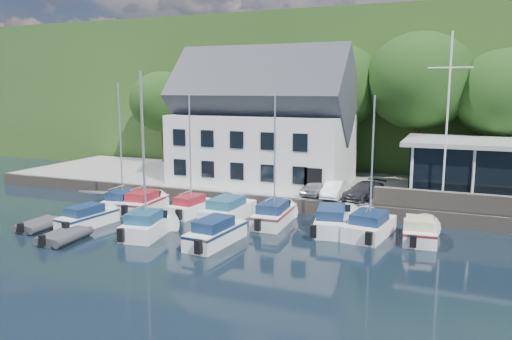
% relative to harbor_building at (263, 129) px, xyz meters
% --- Properties ---
extents(ground, '(180.00, 180.00, 0.00)m').
position_rel_harbor_building_xyz_m(ground, '(7.00, -16.50, -5.35)').
color(ground, black).
rests_on(ground, ground).
extents(quay, '(60.00, 13.00, 1.00)m').
position_rel_harbor_building_xyz_m(quay, '(7.00, 1.00, -4.85)').
color(quay, '#989893').
rests_on(quay, ground).
extents(quay_face, '(60.00, 0.30, 1.00)m').
position_rel_harbor_building_xyz_m(quay_face, '(7.00, -5.50, -4.85)').
color(quay_face, '#645B50').
rests_on(quay_face, ground).
extents(hillside, '(160.00, 75.00, 16.00)m').
position_rel_harbor_building_xyz_m(hillside, '(7.00, 45.50, 2.65)').
color(hillside, '#345921').
rests_on(hillside, ground).
extents(field_patch, '(50.00, 30.00, 0.30)m').
position_rel_harbor_building_xyz_m(field_patch, '(15.00, 53.50, 10.80)').
color(field_patch, '#606733').
rests_on(field_patch, hillside).
extents(harbor_building, '(14.40, 8.20, 8.70)m').
position_rel_harbor_building_xyz_m(harbor_building, '(0.00, 0.00, 0.00)').
color(harbor_building, white).
rests_on(harbor_building, quay).
extents(club_pavilion, '(13.20, 7.20, 4.10)m').
position_rel_harbor_building_xyz_m(club_pavilion, '(18.00, -0.50, -2.30)').
color(club_pavilion, black).
rests_on(club_pavilion, quay).
extents(gangway, '(1.20, 6.00, 1.40)m').
position_rel_harbor_building_xyz_m(gangway, '(-9.50, -7.50, -5.35)').
color(gangway, silver).
rests_on(gangway, ground).
extents(car_silver, '(2.06, 3.89, 1.26)m').
position_rel_harbor_building_xyz_m(car_silver, '(5.69, -3.52, -3.72)').
color(car_silver, '#B9B8BE').
rests_on(car_silver, quay).
extents(car_white, '(1.31, 3.57, 1.17)m').
position_rel_harbor_building_xyz_m(car_white, '(7.02, -3.99, -3.77)').
color(car_white, white).
rests_on(car_white, quay).
extents(car_dgrey, '(2.83, 4.32, 1.16)m').
position_rel_harbor_building_xyz_m(car_dgrey, '(9.09, -3.66, -3.77)').
color(car_dgrey, '#2B2B30').
rests_on(car_dgrey, quay).
extents(car_blue, '(1.62, 3.97, 1.35)m').
position_rel_harbor_building_xyz_m(car_blue, '(13.10, -3.02, -3.68)').
color(car_blue, '#2E3B8E').
rests_on(car_blue, quay).
extents(flagpole, '(2.68, 0.20, 11.15)m').
position_rel_harbor_building_xyz_m(flagpole, '(14.24, -4.09, 1.23)').
color(flagpole, white).
rests_on(flagpole, quay).
extents(tree_0, '(6.84, 6.84, 9.34)m').
position_rel_harbor_building_xyz_m(tree_0, '(-13.48, 6.17, 0.32)').
color(tree_0, '#18330F').
rests_on(tree_0, quay).
extents(tree_1, '(6.54, 6.54, 8.94)m').
position_rel_harbor_building_xyz_m(tree_1, '(-5.52, 5.29, 0.12)').
color(tree_1, '#18330F').
rests_on(tree_1, quay).
extents(tree_2, '(8.46, 8.46, 11.56)m').
position_rel_harbor_building_xyz_m(tree_2, '(4.56, 5.74, 1.43)').
color(tree_2, '#18330F').
rests_on(tree_2, quay).
extents(tree_3, '(8.96, 8.96, 12.25)m').
position_rel_harbor_building_xyz_m(tree_3, '(11.73, 5.58, 1.77)').
color(tree_3, '#18330F').
rests_on(tree_3, quay).
extents(tree_4, '(7.83, 7.83, 10.70)m').
position_rel_harbor_building_xyz_m(tree_4, '(18.14, 5.13, 1.00)').
color(tree_4, '#18330F').
rests_on(tree_4, quay).
extents(boat_r1_0, '(2.61, 5.54, 8.70)m').
position_rel_harbor_building_xyz_m(boat_r1_0, '(-7.08, -9.36, -1.00)').
color(boat_r1_0, white).
rests_on(boat_r1_0, ground).
extents(boat_r1_1, '(2.23, 5.69, 9.07)m').
position_rel_harbor_building_xyz_m(boat_r1_1, '(-5.34, -9.23, -0.81)').
color(boat_r1_1, white).
rests_on(boat_r1_1, ground).
extents(boat_r1_2, '(2.31, 5.60, 8.48)m').
position_rel_harbor_building_xyz_m(boat_r1_2, '(-1.81, -8.77, -1.11)').
color(boat_r1_2, white).
rests_on(boat_r1_2, ground).
extents(boat_r1_3, '(2.49, 6.90, 1.52)m').
position_rel_harbor_building_xyz_m(boat_r1_3, '(1.06, -8.89, -4.59)').
color(boat_r1_3, white).
rests_on(boat_r1_3, ground).
extents(boat_r1_4, '(2.28, 6.69, 9.04)m').
position_rel_harbor_building_xyz_m(boat_r1_4, '(4.28, -8.75, -0.83)').
color(boat_r1_4, white).
rests_on(boat_r1_4, ground).
extents(boat_r1_5, '(3.16, 7.15, 1.51)m').
position_rel_harbor_building_xyz_m(boat_r1_5, '(8.07, -8.76, -4.59)').
color(boat_r1_5, white).
rests_on(boat_r1_5, ground).
extents(boat_r1_6, '(3.09, 6.44, 9.12)m').
position_rel_harbor_building_xyz_m(boat_r1_6, '(10.45, -9.17, -0.79)').
color(boat_r1_6, white).
rests_on(boat_r1_6, ground).
extents(boat_r1_7, '(2.41, 5.35, 1.37)m').
position_rel_harbor_building_xyz_m(boat_r1_7, '(13.25, -8.99, -4.67)').
color(boat_r1_7, white).
rests_on(boat_r1_7, ground).
extents(boat_r2_0, '(2.38, 6.05, 1.41)m').
position_rel_harbor_building_xyz_m(boat_r2_0, '(-6.40, -13.85, -4.65)').
color(boat_r2_0, white).
rests_on(boat_r2_0, ground).
extents(boat_r2_1, '(2.89, 5.49, 9.38)m').
position_rel_harbor_building_xyz_m(boat_r2_1, '(-1.76, -14.20, -0.66)').
color(boat_r2_1, white).
rests_on(boat_r2_1, ground).
extents(boat_r2_2, '(2.37, 6.48, 1.53)m').
position_rel_harbor_building_xyz_m(boat_r2_2, '(2.70, -13.96, -4.59)').
color(boat_r2_2, white).
rests_on(boat_r2_2, ground).
extents(dinghy_0, '(1.91, 3.11, 0.72)m').
position_rel_harbor_building_xyz_m(dinghy_0, '(-8.78, -15.45, -4.99)').
color(dinghy_0, '#36363B').
rests_on(dinghy_0, ground).
extents(dinghy_1, '(2.16, 3.37, 0.76)m').
position_rel_harbor_building_xyz_m(dinghy_1, '(-5.56, -16.81, -4.97)').
color(dinghy_1, '#36363B').
rests_on(dinghy_1, ground).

